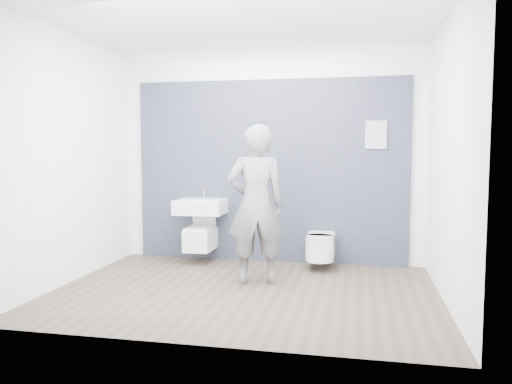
% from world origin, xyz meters
% --- Properties ---
extents(ground, '(4.00, 4.00, 0.00)m').
position_xyz_m(ground, '(0.00, 0.00, 0.00)').
color(ground, '#4F4034').
rests_on(ground, ground).
extents(room_shell, '(4.00, 4.00, 4.00)m').
position_xyz_m(room_shell, '(0.00, 0.00, 1.74)').
color(room_shell, white).
rests_on(room_shell, ground).
extents(tile_wall, '(3.60, 0.06, 2.40)m').
position_xyz_m(tile_wall, '(0.00, 1.47, 0.00)').
color(tile_wall, black).
rests_on(tile_wall, ground).
extents(washbasin, '(0.63, 0.47, 0.47)m').
position_xyz_m(washbasin, '(-0.87, 1.20, 0.75)').
color(washbasin, white).
rests_on(washbasin, ground).
extents(toilet_square, '(0.34, 0.49, 0.65)m').
position_xyz_m(toilet_square, '(-0.87, 1.20, 0.34)').
color(toilet_square, white).
rests_on(toilet_square, ground).
extents(toilet_rounded, '(0.34, 0.58, 0.32)m').
position_xyz_m(toilet_rounded, '(0.71, 1.15, 0.28)').
color(toilet_rounded, white).
rests_on(toilet_rounded, ground).
extents(info_placard, '(0.26, 0.03, 0.35)m').
position_xyz_m(info_placard, '(1.36, 1.43, 0.00)').
color(info_placard, silver).
rests_on(info_placard, ground).
extents(visitor, '(0.74, 0.60, 1.76)m').
position_xyz_m(visitor, '(0.05, 0.35, 0.88)').
color(visitor, slate).
rests_on(visitor, ground).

